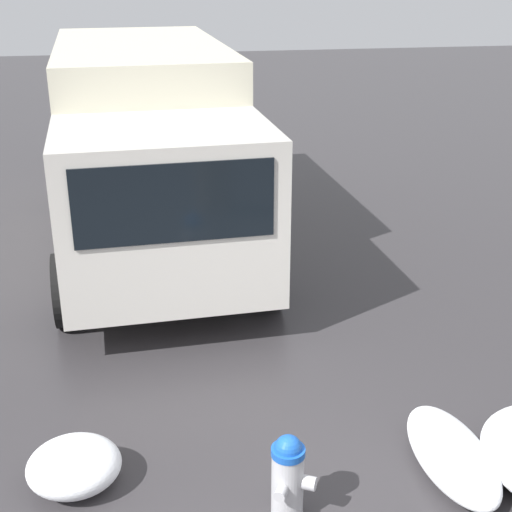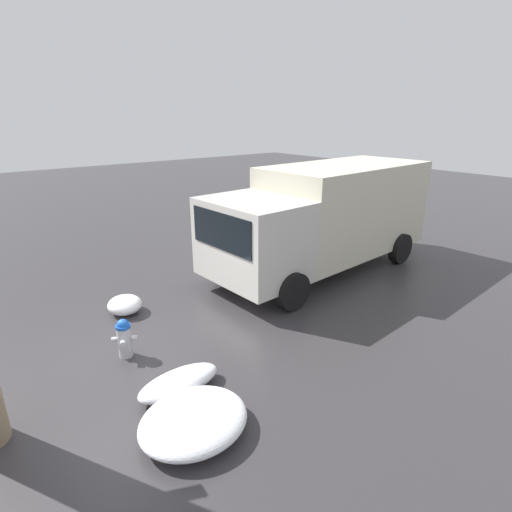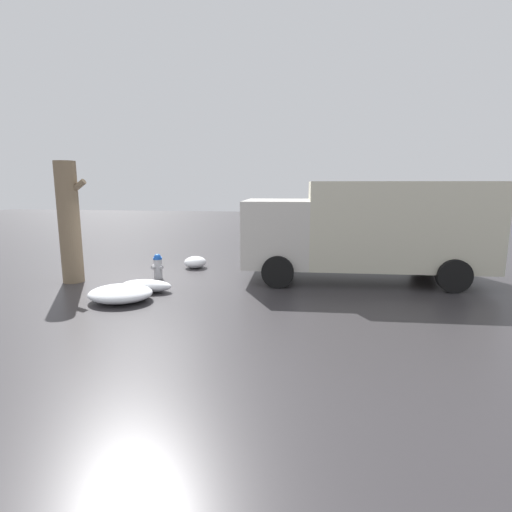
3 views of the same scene
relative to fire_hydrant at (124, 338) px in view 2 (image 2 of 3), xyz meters
The scene contains 6 objects.
ground_plane 0.39m from the fire_hydrant, 61.22° to the left, with size 60.00×60.00×0.00m, color #333033.
fire_hydrant is the anchor object (origin of this frame).
delivery_truck 6.44m from the fire_hydrant, ahead, with size 7.13×3.02×2.92m.
snow_pile_by_hydrant 1.56m from the fire_hydrant, 79.12° to the right, with size 1.39×0.62×0.32m.
snow_pile_curbside 1.82m from the fire_hydrant, 68.82° to the left, with size 0.75×0.79×0.39m.
snow_pile_by_tree 2.44m from the fire_hydrant, 89.35° to the right, with size 1.57×1.38×0.38m.
Camera 2 is at (-2.11, -6.50, 4.25)m, focal length 28.00 mm.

